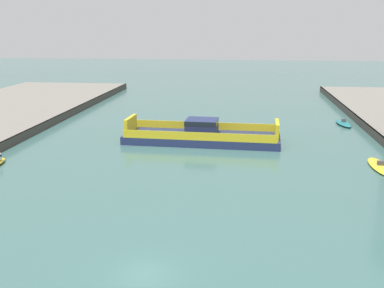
{
  "coord_description": "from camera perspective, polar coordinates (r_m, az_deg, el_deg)",
  "views": [
    {
      "loc": [
        6.2,
        -26.01,
        15.84
      ],
      "look_at": [
        0.0,
        26.41,
        2.0
      ],
      "focal_mm": 41.91,
      "sensor_mm": 36.0,
      "label": 1
    }
  ],
  "objects": [
    {
      "name": "ground_plane",
      "position": [
        31.07,
        -5.96,
        -16.04
      ],
      "size": [
        400.0,
        400.0,
        0.0
      ],
      "primitive_type": "plane",
      "color": "#3D6660"
    },
    {
      "name": "chain_ferry",
      "position": [
        63.26,
        1.26,
        1.14
      ],
      "size": [
        22.05,
        7.85,
        3.31
      ],
      "color": "navy",
      "rests_on": "ground"
    },
    {
      "name": "moored_boat_near_right",
      "position": [
        78.76,
        18.72,
        2.5
      ],
      "size": [
        2.51,
        6.03,
        1.01
      ],
      "color": "#237075",
      "rests_on": "ground"
    },
    {
      "name": "moored_boat_mid_left",
      "position": [
        56.25,
        22.85,
        -2.65
      ],
      "size": [
        2.19,
        7.38,
        0.86
      ],
      "color": "yellow",
      "rests_on": "ground"
    }
  ]
}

